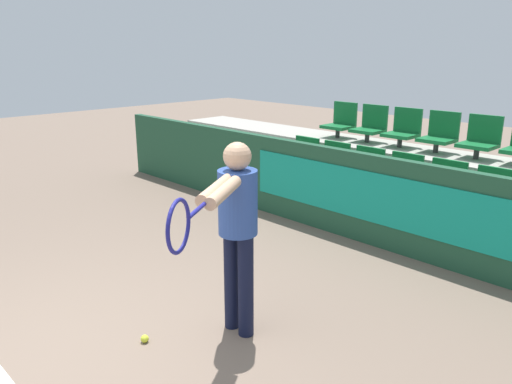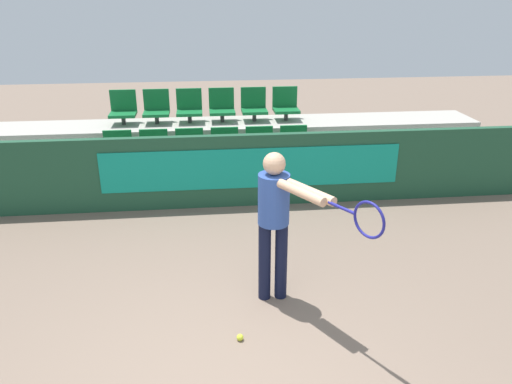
{
  "view_description": "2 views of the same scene",
  "coord_description": "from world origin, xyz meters",
  "views": [
    {
      "loc": [
        3.43,
        -1.11,
        2.34
      ],
      "look_at": [
        -0.15,
        2.39,
        0.88
      ],
      "focal_mm": 35.0,
      "sensor_mm": 36.0,
      "label": 1
    },
    {
      "loc": [
        -0.05,
        -3.09,
        3.11
      ],
      "look_at": [
        0.52,
        2.14,
        0.94
      ],
      "focal_mm": 35.0,
      "sensor_mm": 36.0,
      "label": 2
    }
  ],
  "objects": [
    {
      "name": "stadium_chair_8",
      "position": [
        -0.28,
        5.56,
        1.17
      ],
      "size": [
        0.44,
        0.41,
        0.56
      ],
      "color": "#333333",
      "rests_on": "bleacher_tier_middle"
    },
    {
      "name": "stadium_chair_6",
      "position": [
        -1.41,
        5.56,
        1.17
      ],
      "size": [
        0.44,
        0.41,
        0.56
      ],
      "color": "#333333",
      "rests_on": "bleacher_tier_middle"
    },
    {
      "name": "barrier_wall",
      "position": [
        0.02,
        3.94,
        0.56
      ],
      "size": [
        9.96,
        0.14,
        1.12
      ],
      "color": "#1E4C33",
      "rests_on": "ground"
    },
    {
      "name": "stadium_chair_4",
      "position": [
        0.85,
        4.61,
        0.71
      ],
      "size": [
        0.44,
        0.41,
        0.56
      ],
      "color": "#333333",
      "rests_on": "bleacher_tier_front"
    },
    {
      "name": "bleacher_tier_front",
      "position": [
        0.0,
        4.49,
        0.23
      ],
      "size": [
        9.56,
        0.94,
        0.46
      ],
      "color": "#ADA89E",
      "rests_on": "ground"
    },
    {
      "name": "stadium_chair_7",
      "position": [
        -0.85,
        5.56,
        1.17
      ],
      "size": [
        0.44,
        0.41,
        0.56
      ],
      "color": "#333333",
      "rests_on": "bleacher_tier_middle"
    },
    {
      "name": "stadium_chair_11",
      "position": [
        1.41,
        5.56,
        1.17
      ],
      "size": [
        0.44,
        0.41,
        0.56
      ],
      "color": "#333333",
      "rests_on": "bleacher_tier_middle"
    },
    {
      "name": "bleacher_tier_middle",
      "position": [
        0.0,
        5.44,
        0.46
      ],
      "size": [
        9.56,
        0.94,
        0.92
      ],
      "color": "#ADA89E",
      "rests_on": "ground"
    },
    {
      "name": "stadium_chair_1",
      "position": [
        -0.85,
        4.61,
        0.71
      ],
      "size": [
        0.44,
        0.41,
        0.56
      ],
      "color": "#333333",
      "rests_on": "bleacher_tier_front"
    },
    {
      "name": "tennis_ball",
      "position": [
        0.21,
        0.75,
        0.03
      ],
      "size": [
        0.07,
        0.07,
        0.07
      ],
      "color": "#CCDB33",
      "rests_on": "ground"
    },
    {
      "name": "stadium_chair_3",
      "position": [
        0.28,
        4.61,
        0.71
      ],
      "size": [
        0.44,
        0.41,
        0.56
      ],
      "color": "#333333",
      "rests_on": "bleacher_tier_front"
    },
    {
      "name": "stadium_chair_9",
      "position": [
        0.28,
        5.56,
        1.17
      ],
      "size": [
        0.44,
        0.41,
        0.56
      ],
      "color": "#333333",
      "rests_on": "bleacher_tier_middle"
    },
    {
      "name": "stadium_chair_10",
      "position": [
        0.85,
        5.56,
        1.17
      ],
      "size": [
        0.44,
        0.41,
        0.56
      ],
      "color": "#333333",
      "rests_on": "bleacher_tier_middle"
    },
    {
      "name": "stadium_chair_0",
      "position": [
        -1.41,
        4.61,
        0.71
      ],
      "size": [
        0.44,
        0.41,
        0.56
      ],
      "color": "#333333",
      "rests_on": "bleacher_tier_front"
    },
    {
      "name": "stadium_chair_2",
      "position": [
        -0.28,
        4.61,
        0.71
      ],
      "size": [
        0.44,
        0.41,
        0.56
      ],
      "color": "#333333",
      "rests_on": "bleacher_tier_front"
    },
    {
      "name": "tennis_player",
      "position": [
        0.66,
        1.38,
        1.02
      ],
      "size": [
        0.88,
        1.32,
        1.64
      ],
      "rotation": [
        0.0,
        0.0,
        0.55
      ],
      "color": "black",
      "rests_on": "ground"
    },
    {
      "name": "stadium_chair_5",
      "position": [
        1.41,
        4.61,
        0.71
      ],
      "size": [
        0.44,
        0.41,
        0.56
      ],
      "color": "#333333",
      "rests_on": "bleacher_tier_front"
    }
  ]
}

